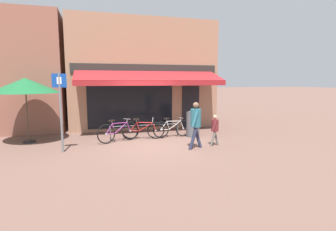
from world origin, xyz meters
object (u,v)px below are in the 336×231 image
Objects in this scene: cafe_parasol at (25,86)px; litter_bin at (193,123)px; bicycle_red at (143,130)px; pedestrian_child at (215,127)px; parking_sign at (60,104)px; bicycle_silver at (172,128)px; pedestrian_adult at (196,121)px; bicycle_purple at (118,132)px.

litter_bin is at bearing -6.37° from cafe_parasol.
bicycle_red is 1.50× the size of pedestrian_child.
bicycle_red is 2.95m from pedestrian_child.
parking_sign is 1.06× the size of cafe_parasol.
pedestrian_child is (1.06, -1.84, 0.31)m from bicycle_silver.
bicycle_red is at bearing 177.63° from litter_bin.
parking_sign is at bearing -53.32° from cafe_parasol.
pedestrian_adult is 0.62× the size of parking_sign.
bicycle_red is 2.14m from litter_bin.
bicycle_red is 1.25m from bicycle_silver.
pedestrian_adult is (0.24, -2.03, 0.62)m from bicycle_silver.
pedestrian_adult reaches higher than bicycle_silver.
bicycle_silver is 0.91m from litter_bin.
litter_bin reaches higher than bicycle_silver.
pedestrian_child is at bearing -48.03° from bicycle_purple.
pedestrian_child is at bearing -61.86° from bicycle_silver.
cafe_parasol is (-4.32, 0.63, 1.79)m from bicycle_red.
bicycle_silver is 1.46× the size of litter_bin.
pedestrian_adult is 0.90m from pedestrian_child.
pedestrian_child is 0.99× the size of litter_bin.
bicycle_red is 0.69× the size of cafe_parasol.
cafe_parasol is at bearing 158.91° from pedestrian_adult.
bicycle_purple is 1.45× the size of litter_bin.
bicycle_purple is 2.26m from bicycle_silver.
bicycle_red is 0.65× the size of parking_sign.
cafe_parasol is at bearing 172.11° from bicycle_silver.
parking_sign reaches higher than pedestrian_adult.
bicycle_silver is at bearing 17.38° from parking_sign.
cafe_parasol is at bearing 173.63° from litter_bin.
pedestrian_child reaches higher than bicycle_purple.
parking_sign is at bearing 173.76° from pedestrian_adult.
bicycle_purple is 1.00× the size of bicycle_silver.
cafe_parasol reaches higher than pedestrian_child.
litter_bin reaches higher than pedestrian_child.
pedestrian_adult is at bearing -24.30° from cafe_parasol.
pedestrian_adult reaches higher than pedestrian_child.
bicycle_red reaches higher than bicycle_silver.
pedestrian_child is 0.46× the size of cafe_parasol.
bicycle_purple is 0.98× the size of bicycle_red.
litter_bin is at bearing -20.24° from bicycle_purple.
litter_bin is 0.46× the size of cafe_parasol.
bicycle_silver is at bearing -6.01° from cafe_parasol.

